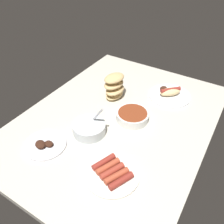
{
  "coord_description": "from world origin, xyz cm",
  "views": [
    {
      "loc": [
        -79.67,
        -45.97,
        78.88
      ],
      "look_at": [
        -0.53,
        3.1,
        3.0
      ],
      "focal_mm": 37.41,
      "sensor_mm": 36.0,
      "label": 1
    }
  ],
  "objects_px": {
    "bowl_coleslaw": "(89,128)",
    "plate_grilled_meat": "(45,144)",
    "bread_stack": "(114,87)",
    "bowl_chili": "(132,116)",
    "plate_sausages": "(112,173)",
    "plate_hotdog_assembled": "(170,94)"
  },
  "relations": [
    {
      "from": "bowl_coleslaw",
      "to": "plate_grilled_meat",
      "type": "distance_m",
      "value": 0.22
    },
    {
      "from": "bread_stack",
      "to": "plate_grilled_meat",
      "type": "distance_m",
      "value": 0.5
    },
    {
      "from": "bowl_chili",
      "to": "plate_grilled_meat",
      "type": "xyz_separation_m",
      "value": [
        -0.37,
        0.25,
        -0.02
      ]
    },
    {
      "from": "bowl_chili",
      "to": "bowl_coleslaw",
      "type": "height_order",
      "value": "bowl_coleslaw"
    },
    {
      "from": "bowl_coleslaw",
      "to": "plate_sausages",
      "type": "relative_size",
      "value": 0.7
    },
    {
      "from": "bread_stack",
      "to": "plate_grilled_meat",
      "type": "relative_size",
      "value": 0.75
    },
    {
      "from": "plate_grilled_meat",
      "to": "plate_sausages",
      "type": "distance_m",
      "value": 0.34
    },
    {
      "from": "bowl_chili",
      "to": "bread_stack",
      "type": "bearing_deg",
      "value": 56.21
    },
    {
      "from": "plate_hotdog_assembled",
      "to": "plate_grilled_meat",
      "type": "bearing_deg",
      "value": 153.27
    },
    {
      "from": "bowl_coleslaw",
      "to": "plate_sausages",
      "type": "distance_m",
      "value": 0.27
    },
    {
      "from": "bread_stack",
      "to": "plate_hotdog_assembled",
      "type": "relative_size",
      "value": 0.6
    },
    {
      "from": "bread_stack",
      "to": "bowl_coleslaw",
      "type": "bearing_deg",
      "value": -170.75
    },
    {
      "from": "bowl_chili",
      "to": "plate_sausages",
      "type": "xyz_separation_m",
      "value": [
        -0.34,
        -0.09,
        -0.01
      ]
    },
    {
      "from": "bowl_chili",
      "to": "plate_sausages",
      "type": "relative_size",
      "value": 0.73
    },
    {
      "from": "bread_stack",
      "to": "plate_sausages",
      "type": "xyz_separation_m",
      "value": [
        -0.46,
        -0.27,
        -0.06
      ]
    },
    {
      "from": "bowl_chili",
      "to": "plate_hotdog_assembled",
      "type": "xyz_separation_m",
      "value": [
        0.3,
        -0.09,
        -0.01
      ]
    },
    {
      "from": "bread_stack",
      "to": "plate_sausages",
      "type": "distance_m",
      "value": 0.54
    },
    {
      "from": "bowl_coleslaw",
      "to": "plate_grilled_meat",
      "type": "xyz_separation_m",
      "value": [
        -0.18,
        0.12,
        -0.02
      ]
    },
    {
      "from": "plate_sausages",
      "to": "plate_hotdog_assembled",
      "type": "relative_size",
      "value": 0.94
    },
    {
      "from": "bowl_chili",
      "to": "plate_grilled_meat",
      "type": "distance_m",
      "value": 0.45
    },
    {
      "from": "bread_stack",
      "to": "plate_grilled_meat",
      "type": "height_order",
      "value": "bread_stack"
    },
    {
      "from": "bowl_coleslaw",
      "to": "bowl_chili",
      "type": "bearing_deg",
      "value": -34.24
    }
  ]
}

